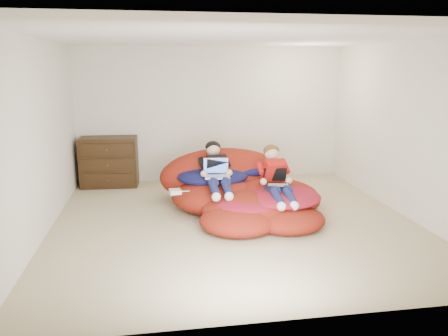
{
  "coord_description": "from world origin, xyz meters",
  "views": [
    {
      "loc": [
        -1.06,
        -5.73,
        2.12
      ],
      "look_at": [
        -0.09,
        0.34,
        0.7
      ],
      "focal_mm": 35.0,
      "sensor_mm": 36.0,
      "label": 1
    }
  ],
  "objects_px": {
    "laptop_white": "(217,172)",
    "laptop_black": "(276,180)",
    "older_boy": "(216,168)",
    "dresser": "(109,162)",
    "younger_boy": "(276,175)",
    "beanbag_pile": "(242,193)"
  },
  "relations": [
    {
      "from": "dresser",
      "to": "beanbag_pile",
      "type": "xyz_separation_m",
      "value": [
        2.11,
        -1.77,
        -0.17
      ]
    },
    {
      "from": "beanbag_pile",
      "to": "laptop_black",
      "type": "distance_m",
      "value": 0.65
    },
    {
      "from": "beanbag_pile",
      "to": "laptop_white",
      "type": "relative_size",
      "value": 6.26
    },
    {
      "from": "older_boy",
      "to": "laptop_white",
      "type": "relative_size",
      "value": 2.97
    },
    {
      "from": "older_boy",
      "to": "younger_boy",
      "type": "relative_size",
      "value": 1.09
    },
    {
      "from": "beanbag_pile",
      "to": "older_boy",
      "type": "bearing_deg",
      "value": 176.16
    },
    {
      "from": "laptop_white",
      "to": "younger_boy",
      "type": "bearing_deg",
      "value": -20.43
    },
    {
      "from": "dresser",
      "to": "laptop_black",
      "type": "distance_m",
      "value": 3.33
    },
    {
      "from": "dresser",
      "to": "laptop_white",
      "type": "xyz_separation_m",
      "value": [
        1.71,
        -1.84,
        0.18
      ]
    },
    {
      "from": "older_boy",
      "to": "dresser",
      "type": "bearing_deg",
      "value": 134.44
    },
    {
      "from": "dresser",
      "to": "younger_boy",
      "type": "height_order",
      "value": "younger_boy"
    },
    {
      "from": "older_boy",
      "to": "laptop_black",
      "type": "bearing_deg",
      "value": -28.96
    },
    {
      "from": "beanbag_pile",
      "to": "younger_boy",
      "type": "bearing_deg",
      "value": -42.32
    },
    {
      "from": "laptop_white",
      "to": "laptop_black",
      "type": "height_order",
      "value": "laptop_white"
    },
    {
      "from": "older_boy",
      "to": "laptop_white",
      "type": "height_order",
      "value": "older_boy"
    },
    {
      "from": "beanbag_pile",
      "to": "laptop_black",
      "type": "relative_size",
      "value": 6.05
    },
    {
      "from": "dresser",
      "to": "laptop_white",
      "type": "distance_m",
      "value": 2.52
    },
    {
      "from": "laptop_white",
      "to": "dresser",
      "type": "bearing_deg",
      "value": 132.91
    },
    {
      "from": "dresser",
      "to": "laptop_black",
      "type": "height_order",
      "value": "dresser"
    },
    {
      "from": "dresser",
      "to": "older_boy",
      "type": "bearing_deg",
      "value": -45.56
    },
    {
      "from": "dresser",
      "to": "younger_boy",
      "type": "xyz_separation_m",
      "value": [
        2.51,
        -2.14,
        0.18
      ]
    },
    {
      "from": "beanbag_pile",
      "to": "laptop_black",
      "type": "height_order",
      "value": "beanbag_pile"
    }
  ]
}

